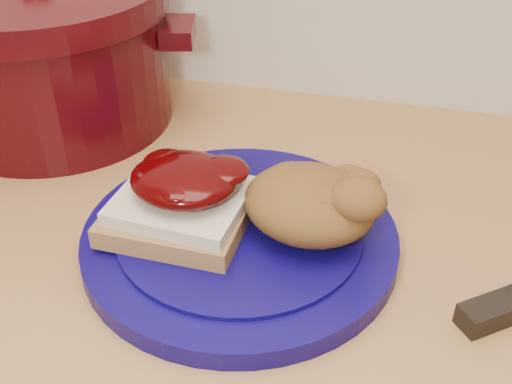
# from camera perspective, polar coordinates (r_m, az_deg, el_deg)

# --- Properties ---
(plate) EXTENTS (0.32, 0.32, 0.02)m
(plate) POSITION_cam_1_polar(r_m,az_deg,el_deg) (0.59, -1.43, -4.19)
(plate) COLOR #0B054C
(plate) RESTS_ON wood_countertop
(sandwich) EXTENTS (0.12, 0.11, 0.06)m
(sandwich) POSITION_cam_1_polar(r_m,az_deg,el_deg) (0.57, -6.69, -0.59)
(sandwich) COLOR olive
(sandwich) RESTS_ON plate
(stuffing_mound) EXTENTS (0.13, 0.11, 0.06)m
(stuffing_mound) POSITION_cam_1_polar(r_m,az_deg,el_deg) (0.56, 4.78, -1.04)
(stuffing_mound) COLOR brown
(stuffing_mound) RESTS_ON plate
(dutch_oven) EXTENTS (0.35, 0.35, 0.18)m
(dutch_oven) POSITION_cam_1_polar(r_m,az_deg,el_deg) (0.80, -17.99, 11.68)
(dutch_oven) COLOR #330509
(dutch_oven) RESTS_ON wood_countertop
(pepper_grinder) EXTENTS (0.06, 0.06, 0.11)m
(pepper_grinder) POSITION_cam_1_polar(r_m,az_deg,el_deg) (0.88, -18.78, 11.82)
(pepper_grinder) COLOR black
(pepper_grinder) RESTS_ON wood_countertop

